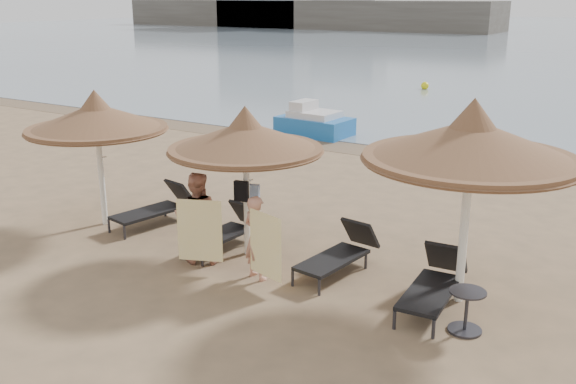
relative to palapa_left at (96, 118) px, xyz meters
The scene contains 19 objects.
ground 3.95m from the palapa_left, ahead, with size 160.00×160.00×0.00m, color #8C6E4E.
wet_sand_strip 9.97m from the palapa_left, 70.59° to the left, with size 200.00×1.60×0.01m, color brown.
far_shore 80.61m from the palapa_left, 105.75° to the left, with size 150.00×54.80×12.00m.
palapa_left is the anchor object (origin of this frame).
palapa_center 3.54m from the palapa_left, ahead, with size 2.82×2.82×2.80m.
palapa_right 7.53m from the palapa_left, ahead, with size 3.26×3.26×3.24m.
lounger_far_left 2.20m from the palapa_left, 32.36° to the left, with size 0.97×1.96×0.84m.
lounger_near_left 3.57m from the palapa_left, ahead, with size 0.73×1.82×0.80m.
lounger_near_right 5.74m from the palapa_left, ahead, with size 0.84×1.91×0.82m.
lounger_far_right 7.46m from the palapa_left, ahead, with size 0.77×1.96×0.86m.
side_table 8.15m from the palapa_left, ahead, with size 0.53×0.53×0.64m.
person_left 3.29m from the palapa_left, ahead, with size 0.90×0.58×1.95m, color tan.
person_right 4.56m from the palapa_left, ahead, with size 0.79×0.51×1.71m, color tan.
towel_left 3.75m from the palapa_left, 14.59° to the right, with size 0.74×0.32×1.12m.
towel_right 4.96m from the palapa_left, ahead, with size 0.76×0.24×1.10m.
bag_patterned 3.73m from the palapa_left, ahead, with size 0.29×0.16×0.35m.
bag_dark 3.67m from the palapa_left, ahead, with size 0.28×0.13×0.38m.
pedal_boat 10.45m from the palapa_left, 94.20° to the left, with size 2.59×1.63×1.16m.
buoy_left 23.25m from the palapa_left, 93.66° to the left, with size 0.40×0.40×0.40m, color yellow.
Camera 1 is at (6.88, -8.62, 4.65)m, focal length 40.00 mm.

